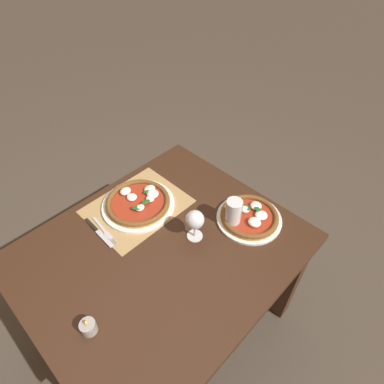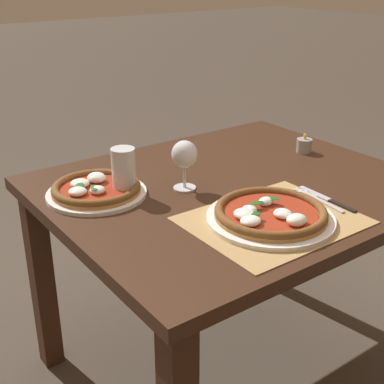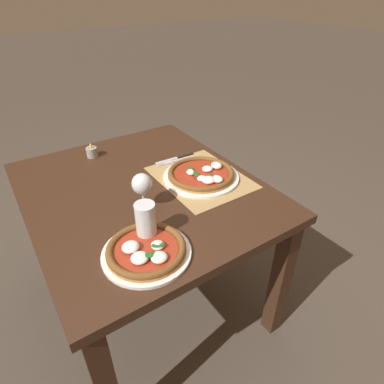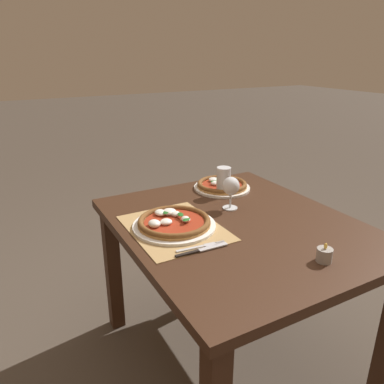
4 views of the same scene
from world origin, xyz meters
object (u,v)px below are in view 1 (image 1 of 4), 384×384
(pizza_near, at_px, (138,202))
(wine_glass, at_px, (195,221))
(pizza_far, at_px, (250,217))
(pint_glass, at_px, (233,214))
(votive_candle, at_px, (89,327))
(fork, at_px, (105,231))
(knife, at_px, (99,232))

(pizza_near, height_order, wine_glass, wine_glass)
(pizza_far, height_order, pint_glass, pint_glass)
(pizza_near, xyz_separation_m, votive_candle, (0.50, 0.34, 0.00))
(pizza_near, relative_size, fork, 1.74)
(pizza_near, distance_m, wine_glass, 0.34)
(wine_glass, relative_size, knife, 0.72)
(votive_candle, bearing_deg, pizza_near, -145.41)
(pint_glass, bearing_deg, knife, -40.56)
(pizza_near, relative_size, pint_glass, 2.40)
(pizza_far, distance_m, pint_glass, 0.10)
(wine_glass, bearing_deg, fork, -49.42)
(pizza_far, xyz_separation_m, fork, (0.51, -0.42, -0.01))
(pizza_far, relative_size, wine_glass, 1.94)
(pizza_far, xyz_separation_m, votive_candle, (0.80, -0.09, 0.00))
(wine_glass, bearing_deg, knife, -48.06)
(pizza_near, bearing_deg, wine_glass, 99.67)
(pint_glass, relative_size, knife, 0.67)
(pizza_far, distance_m, wine_glass, 0.28)
(knife, bearing_deg, pint_glass, 139.44)
(pizza_far, relative_size, votive_candle, 4.17)
(wine_glass, height_order, knife, wine_glass)
(wine_glass, bearing_deg, votive_candle, 2.27)
(knife, bearing_deg, pizza_near, -179.13)
(pint_glass, distance_m, votive_candle, 0.73)
(pizza_far, bearing_deg, pizza_near, -55.38)
(pint_glass, bearing_deg, wine_glass, -23.03)
(pizza_near, bearing_deg, knife, 0.87)
(pizza_near, distance_m, votive_candle, 0.60)
(fork, relative_size, votive_candle, 2.79)
(wine_glass, distance_m, pint_glass, 0.19)
(pint_glass, bearing_deg, votive_candle, -4.00)
(votive_candle, bearing_deg, knife, -128.16)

